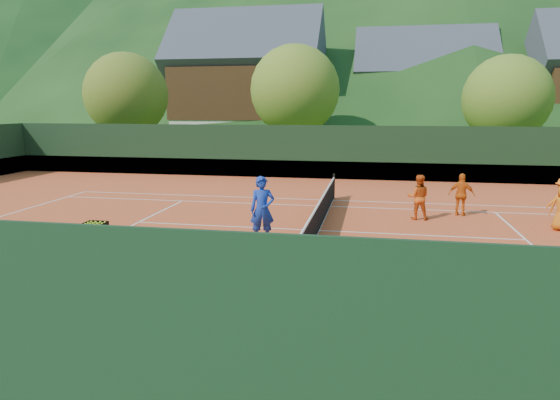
% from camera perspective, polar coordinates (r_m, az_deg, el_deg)
% --- Properties ---
extents(ground, '(400.00, 400.00, 0.00)m').
position_cam_1_polar(ground, '(16.56, 4.44, -3.56)').
color(ground, '#34551A').
rests_on(ground, ground).
extents(clay_court, '(40.00, 24.00, 0.02)m').
position_cam_1_polar(clay_court, '(16.56, 4.44, -3.53)').
color(clay_court, '#C94720').
rests_on(clay_court, ground).
extents(coach, '(0.84, 0.67, 2.01)m').
position_cam_1_polar(coach, '(14.89, -2.04, -1.12)').
color(coach, '#18339C').
rests_on(coach, clay_court).
extents(student_a, '(0.81, 0.64, 1.63)m').
position_cam_1_polar(student_a, '(18.66, 15.53, 0.32)').
color(student_a, '#D85113').
rests_on(student_a, clay_court).
extents(student_b, '(1.01, 0.63, 1.59)m').
position_cam_1_polar(student_b, '(19.79, 20.04, 0.58)').
color(student_b, orange).
rests_on(student_b, clay_court).
extents(tennis_ball_1, '(0.07, 0.07, 0.07)m').
position_cam_1_polar(tennis_ball_1, '(14.71, -3.15, -5.17)').
color(tennis_ball_1, '#DAF228').
rests_on(tennis_ball_1, clay_court).
extents(tennis_ball_2, '(0.07, 0.07, 0.07)m').
position_cam_1_polar(tennis_ball_2, '(11.22, 16.08, -10.71)').
color(tennis_ball_2, '#DAF228').
rests_on(tennis_ball_2, clay_court).
extents(tennis_ball_3, '(0.07, 0.07, 0.07)m').
position_cam_1_polar(tennis_ball_3, '(10.35, -3.94, -12.15)').
color(tennis_ball_3, '#DAF228').
rests_on(tennis_ball_3, clay_court).
extents(tennis_ball_4, '(0.07, 0.07, 0.07)m').
position_cam_1_polar(tennis_ball_4, '(12.37, 2.41, -8.26)').
color(tennis_ball_4, '#DAF228').
rests_on(tennis_ball_4, clay_court).
extents(tennis_ball_5, '(0.07, 0.07, 0.07)m').
position_cam_1_polar(tennis_ball_5, '(8.43, 23.53, -18.70)').
color(tennis_ball_5, '#DAF228').
rests_on(tennis_ball_5, clay_court).
extents(tennis_ball_6, '(0.07, 0.07, 0.07)m').
position_cam_1_polar(tennis_ball_6, '(13.20, -11.50, -7.23)').
color(tennis_ball_6, '#DAF228').
rests_on(tennis_ball_6, clay_court).
extents(tennis_ball_7, '(0.07, 0.07, 0.07)m').
position_cam_1_polar(tennis_ball_7, '(12.11, 1.31, -8.68)').
color(tennis_ball_7, '#DAF228').
rests_on(tennis_ball_7, clay_court).
extents(tennis_ball_10, '(0.07, 0.07, 0.07)m').
position_cam_1_polar(tennis_ball_10, '(11.60, -23.20, -10.45)').
color(tennis_ball_10, '#DAF228').
rests_on(tennis_ball_10, clay_court).
extents(tennis_ball_11, '(0.07, 0.07, 0.07)m').
position_cam_1_polar(tennis_ball_11, '(16.81, -12.02, -3.37)').
color(tennis_ball_11, '#DAF228').
rests_on(tennis_ball_11, clay_court).
extents(tennis_ball_12, '(0.07, 0.07, 0.07)m').
position_cam_1_polar(tennis_ball_12, '(12.51, -18.37, -8.59)').
color(tennis_ball_12, '#DAF228').
rests_on(tennis_ball_12, clay_court).
extents(tennis_ball_13, '(0.07, 0.07, 0.07)m').
position_cam_1_polar(tennis_ball_13, '(11.28, -19.19, -10.79)').
color(tennis_ball_13, '#DAF228').
rests_on(tennis_ball_13, clay_court).
extents(tennis_ball_14, '(0.07, 0.07, 0.07)m').
position_cam_1_polar(tennis_ball_14, '(9.68, -17.90, -14.37)').
color(tennis_ball_14, '#DAF228').
rests_on(tennis_ball_14, clay_court).
extents(tennis_ball_15, '(0.07, 0.07, 0.07)m').
position_cam_1_polar(tennis_ball_15, '(14.52, 11.74, -5.59)').
color(tennis_ball_15, '#DAF228').
rests_on(tennis_ball_15, clay_court).
extents(tennis_ball_17, '(0.07, 0.07, 0.07)m').
position_cam_1_polar(tennis_ball_17, '(14.74, -10.75, -5.31)').
color(tennis_ball_17, '#DAF228').
rests_on(tennis_ball_17, clay_court).
extents(tennis_ball_18, '(0.07, 0.07, 0.07)m').
position_cam_1_polar(tennis_ball_18, '(9.51, 11.15, -14.49)').
color(tennis_ball_18, '#DAF228').
rests_on(tennis_ball_18, clay_court).
extents(tennis_ball_19, '(0.07, 0.07, 0.07)m').
position_cam_1_polar(tennis_ball_19, '(11.88, -14.28, -9.40)').
color(tennis_ball_19, '#DAF228').
rests_on(tennis_ball_19, clay_court).
extents(tennis_ball_20, '(0.07, 0.07, 0.07)m').
position_cam_1_polar(tennis_ball_20, '(17.33, -18.56, -3.27)').
color(tennis_ball_20, '#DAF228').
rests_on(tennis_ball_20, clay_court).
extents(tennis_ball_22, '(0.07, 0.07, 0.07)m').
position_cam_1_polar(tennis_ball_22, '(9.00, 14.94, -16.19)').
color(tennis_ball_22, '#DAF228').
rests_on(tennis_ball_22, clay_court).
extents(tennis_ball_23, '(0.07, 0.07, 0.07)m').
position_cam_1_polar(tennis_ball_23, '(14.93, 24.02, -5.86)').
color(tennis_ball_23, '#DAF228').
rests_on(tennis_ball_23, clay_court).
extents(tennis_ball_24, '(0.07, 0.07, 0.07)m').
position_cam_1_polar(tennis_ball_24, '(10.24, 0.85, -12.39)').
color(tennis_ball_24, '#DAF228').
rests_on(tennis_ball_24, clay_court).
extents(court_lines, '(23.83, 11.03, 0.00)m').
position_cam_1_polar(court_lines, '(16.56, 4.44, -3.49)').
color(court_lines, white).
rests_on(court_lines, clay_court).
extents(tennis_net, '(0.10, 12.07, 1.10)m').
position_cam_1_polar(tennis_net, '(16.44, 4.47, -1.81)').
color(tennis_net, black).
rests_on(tennis_net, clay_court).
extents(perimeter_fence, '(40.40, 24.24, 3.00)m').
position_cam_1_polar(perimeter_fence, '(16.30, 4.51, 0.76)').
color(perimeter_fence, black).
rests_on(perimeter_fence, clay_court).
extents(ball_hopper, '(0.57, 0.57, 1.00)m').
position_cam_1_polar(ball_hopper, '(14.19, -20.44, -3.45)').
color(ball_hopper, black).
rests_on(ball_hopper, clay_court).
extents(chalet_left, '(13.80, 9.93, 12.92)m').
position_cam_1_polar(chalet_left, '(47.46, -3.70, 12.57)').
color(chalet_left, beige).
rests_on(chalet_left, ground).
extents(chalet_mid, '(12.65, 8.82, 11.45)m').
position_cam_1_polar(chalet_mid, '(50.16, 15.91, 11.34)').
color(chalet_mid, beige).
rests_on(chalet_mid, ground).
extents(tree_a, '(6.00, 6.00, 7.88)m').
position_cam_1_polar(tree_a, '(38.31, -17.20, 11.42)').
color(tree_a, '#3F2719').
rests_on(tree_a, ground).
extents(tree_b, '(6.40, 6.40, 8.40)m').
position_cam_1_polar(tree_b, '(36.43, 1.70, 12.45)').
color(tree_b, '#3D2618').
rests_on(tree_b, ground).
extents(tree_c, '(5.60, 5.60, 7.35)m').
position_cam_1_polar(tree_c, '(35.94, 24.46, 10.51)').
color(tree_c, '#412B1A').
rests_on(tree_c, ground).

